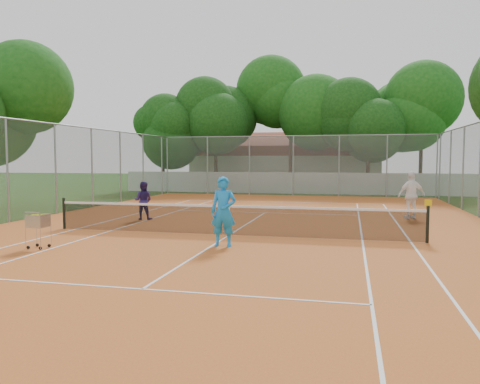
% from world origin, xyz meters
% --- Properties ---
extents(ground, '(120.00, 120.00, 0.00)m').
position_xyz_m(ground, '(0.00, 0.00, 0.00)').
color(ground, '#173C10').
rests_on(ground, ground).
extents(court_pad, '(18.00, 34.00, 0.02)m').
position_xyz_m(court_pad, '(0.00, 0.00, 0.01)').
color(court_pad, '#B95D24').
rests_on(court_pad, ground).
extents(court_lines, '(10.98, 23.78, 0.01)m').
position_xyz_m(court_lines, '(0.00, 0.00, 0.02)').
color(court_lines, white).
rests_on(court_lines, court_pad).
extents(tennis_net, '(11.88, 0.10, 0.98)m').
position_xyz_m(tennis_net, '(0.00, 0.00, 0.51)').
color(tennis_net, black).
rests_on(tennis_net, court_pad).
extents(perimeter_fence, '(18.00, 34.00, 4.00)m').
position_xyz_m(perimeter_fence, '(0.00, 0.00, 2.00)').
color(perimeter_fence, slate).
rests_on(perimeter_fence, ground).
extents(boundary_wall, '(26.00, 0.30, 1.50)m').
position_xyz_m(boundary_wall, '(0.00, 19.00, 0.75)').
color(boundary_wall, white).
rests_on(boundary_wall, ground).
extents(clubhouse, '(16.40, 9.00, 4.40)m').
position_xyz_m(clubhouse, '(-2.00, 29.00, 2.20)').
color(clubhouse, beige).
rests_on(clubhouse, ground).
extents(tropical_trees, '(29.00, 19.00, 10.00)m').
position_xyz_m(tropical_trees, '(0.00, 22.00, 5.00)').
color(tropical_trees, '#0E370D').
rests_on(tropical_trees, ground).
extents(player_near, '(0.73, 0.50, 1.95)m').
position_xyz_m(player_near, '(0.33, -1.87, 0.99)').
color(player_near, '#1A89E2').
rests_on(player_near, court_pad).
extents(player_far_left, '(0.80, 0.66, 1.53)m').
position_xyz_m(player_far_left, '(-4.34, 2.96, 0.78)').
color(player_far_left, '#281B53').
rests_on(player_far_left, court_pad).
extents(player_far_right, '(1.22, 0.84, 1.92)m').
position_xyz_m(player_far_right, '(6.18, 5.75, 0.98)').
color(player_far_right, white).
rests_on(player_far_right, court_pad).
extents(ball_hopper, '(0.52, 0.52, 1.02)m').
position_xyz_m(ball_hopper, '(-4.47, -3.35, 0.53)').
color(ball_hopper, silver).
rests_on(ball_hopper, court_pad).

